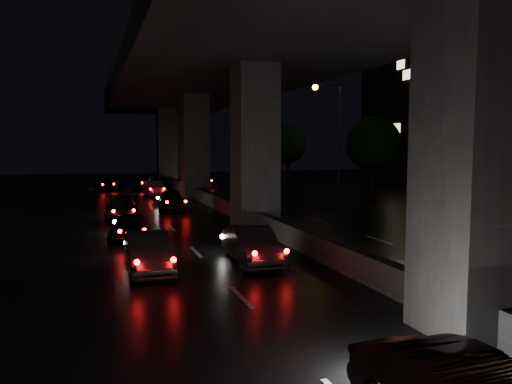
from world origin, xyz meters
TOP-DOWN VIEW (x-y plane):
  - ground at (0.00, 0.00)m, footprint 120.00×120.00m
  - viaduct at (0.00, 5.00)m, footprint 12.00×80.00m
  - median_barrier at (0.00, 5.00)m, footprint 0.45×70.00m
  - building_right_far at (27.00, 20.00)m, footprint 12.00×22.00m
  - tree_c at (11.00, 12.00)m, footprint 3.80×3.80m
  - tree_d at (11.00, 28.00)m, footprint 3.80×3.80m
  - streetlight_far at (10.97, 18.00)m, footprint 2.52×0.44m
  - car_3 at (2.69, -7.01)m, footprint 1.96×3.88m
  - car_4 at (-6.04, -2.36)m, footprint 1.34×3.79m
  - car_5 at (-2.49, -2.31)m, footprint 1.49×3.89m
  - car_6 at (-6.24, 3.39)m, footprint 2.16×3.58m
  - car_7 at (-6.19, 9.66)m, footprint 2.03×4.30m
  - car_8 at (-3.01, 12.60)m, footprint 2.12×4.02m
  - car_9 at (-2.89, 22.43)m, footprint 1.59×3.87m
  - car_10 at (-2.87, 29.09)m, footprint 3.24×5.07m
  - car_11 at (-6.32, 29.32)m, footprint 2.82×4.47m
  - car_12 at (2.60, 29.78)m, footprint 2.12×4.09m

SIDE VIEW (x-z plane):
  - ground at x=0.00m, z-range 0.00..0.00m
  - median_barrier at x=0.00m, z-range 0.00..0.85m
  - car_3 at x=2.69m, z-range 0.00..1.08m
  - car_6 at x=-6.24m, z-range 0.00..1.14m
  - car_11 at x=-6.32m, z-range 0.00..1.15m
  - car_7 at x=-6.19m, z-range 0.00..1.21m
  - car_9 at x=-2.89m, z-range 0.00..1.25m
  - car_4 at x=-6.04m, z-range 0.00..1.25m
  - car_5 at x=-2.49m, z-range 0.00..1.26m
  - car_10 at x=-2.87m, z-range 0.00..1.30m
  - car_8 at x=-3.01m, z-range 0.00..1.30m
  - car_12 at x=2.60m, z-range 0.00..1.33m
  - tree_c at x=11.00m, z-range 1.13..7.26m
  - tree_d at x=11.00m, z-range 1.13..7.26m
  - streetlight_far at x=10.97m, z-range 1.16..10.16m
  - building_right_far at x=27.00m, z-range 0.00..15.00m
  - viaduct at x=0.00m, z-range 3.09..13.59m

